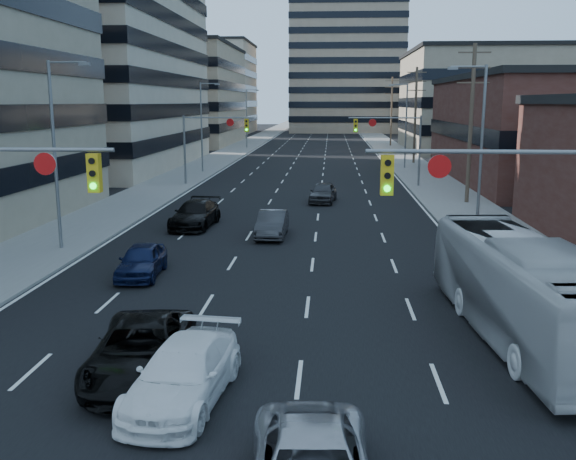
% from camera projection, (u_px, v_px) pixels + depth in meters
% --- Properties ---
extents(road_surface, '(18.00, 300.00, 0.02)m').
position_uv_depth(road_surface, '(319.00, 135.00, 138.17)').
color(road_surface, black).
rests_on(road_surface, ground).
extents(sidewalk_left, '(5.00, 300.00, 0.15)m').
position_uv_depth(sidewalk_left, '(266.00, 135.00, 138.91)').
color(sidewalk_left, slate).
rests_on(sidewalk_left, ground).
extents(sidewalk_right, '(5.00, 300.00, 0.15)m').
position_uv_depth(sidewalk_right, '(373.00, 135.00, 137.41)').
color(sidewalk_right, slate).
rests_on(sidewalk_right, ground).
extents(office_left_mid, '(26.00, 34.00, 28.00)m').
position_uv_depth(office_left_mid, '(56.00, 36.00, 68.70)').
color(office_left_mid, '#ADA089').
rests_on(office_left_mid, ground).
extents(office_left_far, '(20.00, 30.00, 16.00)m').
position_uv_depth(office_left_far, '(175.00, 96.00, 108.82)').
color(office_left_far, gray).
rests_on(office_left_far, ground).
extents(storefront_right_mid, '(20.00, 30.00, 9.00)m').
position_uv_depth(storefront_right_mid, '(570.00, 131.00, 57.46)').
color(storefront_right_mid, '#472119').
rests_on(storefront_right_mid, ground).
extents(office_right_far, '(22.00, 28.00, 14.00)m').
position_uv_depth(office_right_far, '(485.00, 103.00, 94.08)').
color(office_right_far, gray).
rests_on(office_right_far, ground).
extents(apartment_tower, '(26.00, 26.00, 58.00)m').
position_uv_depth(apartment_tower, '(347.00, 8.00, 151.65)').
color(apartment_tower, gray).
rests_on(apartment_tower, ground).
extents(bg_block_left, '(24.00, 24.00, 20.00)m').
position_uv_depth(bg_block_left, '(199.00, 89.00, 147.82)').
color(bg_block_left, '#ADA089').
rests_on(bg_block_left, ground).
extents(bg_block_right, '(22.00, 22.00, 12.00)m').
position_uv_depth(bg_block_right, '(471.00, 107.00, 134.91)').
color(bg_block_right, gray).
rests_on(bg_block_right, ground).
extents(signal_near_right, '(6.59, 0.33, 6.00)m').
position_uv_depth(signal_near_right, '(510.00, 206.00, 17.48)').
color(signal_near_right, slate).
rests_on(signal_near_right, ground).
extents(signal_far_left, '(6.09, 0.33, 6.00)m').
position_uv_depth(signal_far_left, '(211.00, 135.00, 54.67)').
color(signal_far_left, slate).
rests_on(signal_far_left, ground).
extents(signal_far_right, '(6.09, 0.33, 6.00)m').
position_uv_depth(signal_far_right, '(392.00, 136.00, 53.67)').
color(signal_far_right, slate).
rests_on(signal_far_right, ground).
extents(utility_pole_block, '(2.20, 0.28, 11.00)m').
position_uv_depth(utility_pole_block, '(471.00, 122.00, 44.28)').
color(utility_pole_block, '#4C3D2D').
rests_on(utility_pole_block, ground).
extents(utility_pole_midblock, '(2.20, 0.28, 11.00)m').
position_uv_depth(utility_pole_midblock, '(415.00, 114.00, 73.63)').
color(utility_pole_midblock, '#4C3D2D').
rests_on(utility_pole_midblock, ground).
extents(utility_pole_distant, '(2.20, 0.28, 11.00)m').
position_uv_depth(utility_pole_distant, '(391.00, 110.00, 102.98)').
color(utility_pole_distant, '#4C3D2D').
rests_on(utility_pole_distant, ground).
extents(streetlight_left_near, '(2.03, 0.22, 9.00)m').
position_uv_depth(streetlight_left_near, '(57.00, 146.00, 30.24)').
color(streetlight_left_near, slate).
rests_on(streetlight_left_near, ground).
extents(streetlight_left_mid, '(2.03, 0.22, 9.00)m').
position_uv_depth(streetlight_left_mid, '(203.00, 123.00, 64.48)').
color(streetlight_left_mid, slate).
rests_on(streetlight_left_mid, ground).
extents(streetlight_left_far, '(2.03, 0.22, 9.00)m').
position_uv_depth(streetlight_left_far, '(248.00, 115.00, 98.72)').
color(streetlight_left_far, slate).
rests_on(streetlight_left_far, ground).
extents(streetlight_right_near, '(2.03, 0.22, 9.00)m').
position_uv_depth(streetlight_right_near, '(479.00, 142.00, 33.78)').
color(streetlight_right_near, slate).
rests_on(streetlight_right_near, ground).
extents(streetlight_right_far, '(2.03, 0.22, 9.00)m').
position_uv_depth(streetlight_right_far, '(405.00, 122.00, 68.03)').
color(streetlight_right_far, slate).
rests_on(streetlight_right_far, ground).
extents(black_pickup, '(3.00, 5.52, 1.47)m').
position_uv_depth(black_pickup, '(142.00, 350.00, 16.82)').
color(black_pickup, black).
rests_on(black_pickup, ground).
extents(white_van, '(2.49, 5.02, 1.40)m').
position_uv_depth(white_van, '(184.00, 373.00, 15.42)').
color(white_van, white).
rests_on(white_van, ground).
extents(transit_bus, '(3.56, 11.37, 3.12)m').
position_uv_depth(transit_bus, '(523.00, 289.00, 19.36)').
color(transit_bus, '#B8B8B8').
rests_on(transit_bus, ground).
extents(sedan_blue, '(1.83, 4.08, 1.36)m').
position_uv_depth(sedan_blue, '(142.00, 261.00, 26.48)').
color(sedan_blue, '#0D1536').
rests_on(sedan_blue, ground).
extents(sedan_grey_center, '(1.55, 4.22, 1.38)m').
position_uv_depth(sedan_grey_center, '(272.00, 224.00, 34.28)').
color(sedan_grey_center, '#2F2F31').
rests_on(sedan_grey_center, ground).
extents(sedan_black_far, '(2.43, 5.32, 1.51)m').
position_uv_depth(sedan_black_far, '(195.00, 214.00, 36.92)').
color(sedan_black_far, black).
rests_on(sedan_black_far, ground).
extents(sedan_grey_right, '(2.17, 4.41, 1.45)m').
position_uv_depth(sedan_grey_right, '(323.00, 192.00, 46.05)').
color(sedan_grey_right, '#343437').
rests_on(sedan_grey_right, ground).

